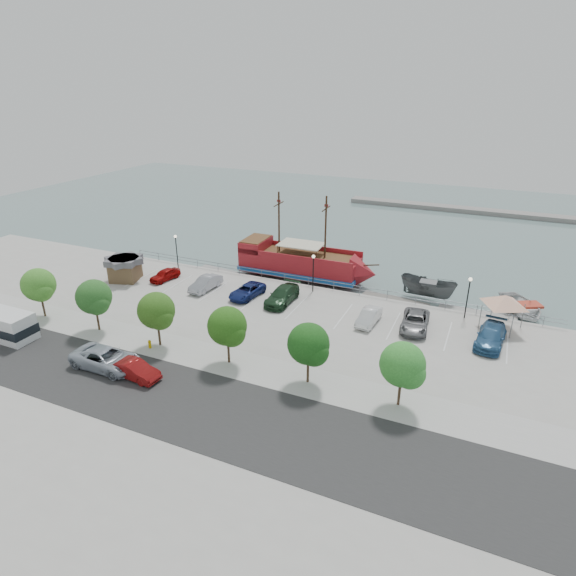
% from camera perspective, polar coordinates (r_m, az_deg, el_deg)
% --- Properties ---
extents(ground, '(160.00, 160.00, 0.00)m').
position_cam_1_polar(ground, '(48.34, 0.12, -4.32)').
color(ground, slate).
extents(land_slab, '(100.00, 58.00, 1.20)m').
position_cam_1_polar(land_slab, '(33.36, -15.49, -18.95)').
color(land_slab, '#A29F98').
rests_on(land_slab, ground).
extents(street, '(100.00, 8.00, 0.04)m').
position_cam_1_polar(street, '(35.97, -10.54, -13.62)').
color(street, '#2A2A2A').
rests_on(street, land_slab).
extents(sidewalk, '(100.00, 4.00, 0.05)m').
position_cam_1_polar(sidewalk, '(40.10, -5.74, -9.05)').
color(sidewalk, '#AAA9A7').
rests_on(sidewalk, land_slab).
extents(seawall_railing, '(50.00, 0.06, 1.00)m').
position_cam_1_polar(seawall_railing, '(54.25, 3.46, 0.61)').
color(seawall_railing, slate).
rests_on(seawall_railing, land_slab).
extents(far_shore, '(40.00, 3.00, 0.80)m').
position_cam_1_polar(far_shore, '(97.01, 19.24, 8.86)').
color(far_shore, gray).
rests_on(far_shore, ground).
extents(pirate_ship, '(17.35, 5.15, 10.90)m').
position_cam_1_polar(pirate_ship, '(58.84, 2.52, 2.78)').
color(pirate_ship, maroon).
rests_on(pirate_ship, ground).
extents(patrol_boat, '(6.70, 3.64, 2.46)m').
position_cam_1_polar(patrol_boat, '(55.25, 16.21, -0.23)').
color(patrol_boat, '#515456').
rests_on(patrol_boat, ground).
extents(speedboat, '(7.21, 7.99, 1.36)m').
position_cam_1_polar(speedboat, '(55.55, 25.86, -2.22)').
color(speedboat, silver).
rests_on(speedboat, ground).
extents(dock_west, '(6.44, 2.53, 0.36)m').
position_cam_1_polar(dock_west, '(61.56, -8.00, 1.87)').
color(dock_west, gray).
rests_on(dock_west, ground).
extents(dock_mid, '(7.53, 2.93, 0.42)m').
position_cam_1_polar(dock_mid, '(53.95, 12.47, -1.59)').
color(dock_mid, slate).
rests_on(dock_mid, ground).
extents(dock_east, '(7.80, 2.54, 0.44)m').
position_cam_1_polar(dock_east, '(53.23, 21.42, -3.07)').
color(dock_east, gray).
rests_on(dock_east, ground).
extents(shed, '(4.19, 4.19, 2.75)m').
position_cam_1_polar(shed, '(59.03, -18.78, 2.26)').
color(shed, brown).
rests_on(shed, land_slab).
extents(canopy_tent, '(5.87, 5.87, 3.86)m').
position_cam_1_polar(canopy_tent, '(48.39, 24.39, -0.80)').
color(canopy_tent, slate).
rests_on(canopy_tent, land_slab).
extents(street_van, '(6.03, 2.79, 1.67)m').
position_cam_1_polar(street_van, '(41.80, -20.74, -7.84)').
color(street_van, '#A6B0BC').
rests_on(street_van, street).
extents(street_sedan, '(4.40, 1.84, 1.41)m').
position_cam_1_polar(street_sedan, '(39.82, -17.70, -9.23)').
color(street_sedan, maroon).
rests_on(street_sedan, street).
extents(fire_hydrant, '(0.28, 0.28, 0.80)m').
position_cam_1_polar(fire_hydrant, '(43.70, -16.08, -6.38)').
color(fire_hydrant, '#CF9E03').
rests_on(fire_hydrant, sidewalk).
extents(lamp_post_left, '(0.36, 0.36, 4.28)m').
position_cam_1_polar(lamp_post_left, '(60.63, -13.12, 4.93)').
color(lamp_post_left, black).
rests_on(lamp_post_left, land_slab).
extents(lamp_post_mid, '(0.36, 0.36, 4.28)m').
position_cam_1_polar(lamp_post_mid, '(52.23, 3.01, 2.55)').
color(lamp_post_mid, black).
rests_on(lamp_post_mid, land_slab).
extents(lamp_post_right, '(0.36, 0.36, 4.28)m').
position_cam_1_polar(lamp_post_right, '(49.30, 20.62, -0.28)').
color(lamp_post_right, black).
rests_on(lamp_post_right, land_slab).
extents(tree_a, '(3.30, 3.20, 5.00)m').
position_cam_1_polar(tree_a, '(52.05, -27.41, 0.20)').
color(tree_a, '#473321').
rests_on(tree_a, sidewalk).
extents(tree_b, '(3.30, 3.20, 5.00)m').
position_cam_1_polar(tree_b, '(47.01, -21.94, -1.14)').
color(tree_b, '#473321').
rests_on(tree_b, sidewalk).
extents(tree_c, '(3.30, 3.20, 5.00)m').
position_cam_1_polar(tree_c, '(42.52, -15.24, -2.77)').
color(tree_c, '#473321').
rests_on(tree_c, sidewalk).
extents(tree_d, '(3.30, 3.20, 5.00)m').
position_cam_1_polar(tree_d, '(38.79, -7.09, -4.70)').
color(tree_d, '#473321').
rests_on(tree_d, sidewalk).
extents(tree_e, '(3.30, 3.20, 5.00)m').
position_cam_1_polar(tree_e, '(36.05, 2.61, -6.85)').
color(tree_e, '#473321').
rests_on(tree_e, sidewalk).
extents(tree_f, '(3.30, 3.20, 5.00)m').
position_cam_1_polar(tree_f, '(34.53, 13.61, -9.03)').
color(tree_f, '#473321').
rests_on(tree_f, sidewalk).
extents(parked_car_a, '(2.28, 4.12, 1.33)m').
position_cam_1_polar(parked_car_a, '(57.94, -14.38, 1.55)').
color(parked_car_a, '#930807').
rests_on(parked_car_a, land_slab).
extents(parked_car_b, '(1.96, 4.63, 1.48)m').
position_cam_1_polar(parked_car_b, '(54.24, -9.74, 0.54)').
color(parked_car_b, '#989AA2').
rests_on(parked_car_b, land_slab).
extents(parked_car_c, '(2.76, 5.02, 1.33)m').
position_cam_1_polar(parked_car_c, '(51.89, -4.86, -0.36)').
color(parked_car_c, navy).
rests_on(parked_car_c, land_slab).
extents(parked_car_d, '(2.28, 5.53, 1.60)m').
position_cam_1_polar(parked_car_d, '(50.32, -0.69, -0.88)').
color(parked_car_d, '#1C3B22').
rests_on(parked_car_d, land_slab).
extents(parked_car_f, '(1.76, 4.28, 1.38)m').
position_cam_1_polar(parked_car_f, '(46.71, 9.55, -3.38)').
color(parked_car_f, white).
rests_on(parked_car_f, land_slab).
extents(parked_car_g, '(2.86, 5.45, 1.46)m').
position_cam_1_polar(parked_car_g, '(46.62, 14.82, -3.86)').
color(parked_car_g, slate).
rests_on(parked_car_g, land_slab).
extents(parked_car_h, '(2.78, 5.69, 1.59)m').
position_cam_1_polar(parked_car_h, '(46.07, 22.90, -5.27)').
color(parked_car_h, '#2B5782').
rests_on(parked_car_h, land_slab).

